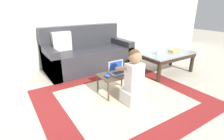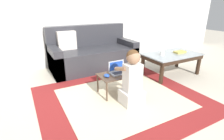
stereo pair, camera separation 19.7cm
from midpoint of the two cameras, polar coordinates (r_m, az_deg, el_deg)
name	(u,v)px [view 1 (the left image)]	position (r m, az deg, el deg)	size (l,w,h in m)	color
ground_plane	(111,94)	(2.68, -2.41, -7.76)	(16.00, 16.00, 0.00)	beige
wall_back	(66,6)	(3.93, -16.33, 19.52)	(9.00, 0.06, 2.50)	silver
area_rug	(123,98)	(2.56, 1.26, -9.07)	(2.27, 1.98, 0.01)	maroon
couch	(87,54)	(3.71, -9.59, 5.04)	(1.73, 0.85, 0.86)	#2D2D33
coffee_table	(167,56)	(3.51, 15.89, 4.49)	(1.05, 0.62, 0.41)	gray
laptop_desk	(116,77)	(2.58, -0.94, -2.24)	(0.50, 0.36, 0.31)	#4C3828
laptop	(118,71)	(2.60, -0.16, -0.36)	(0.26, 0.17, 0.18)	#B7BCC6
computer_mouse	(107,76)	(2.47, -3.82, -1.90)	(0.08, 0.10, 0.04)	#234CB2
person_seated	(134,79)	(2.31, 4.68, -3.01)	(0.28, 0.39, 0.75)	silver
cup_on_table	(158,52)	(3.31, 13.17, 5.64)	(0.08, 0.08, 0.08)	white
book_on_table	(174,51)	(3.61, 18.19, 6.01)	(0.23, 0.12, 0.03)	tan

